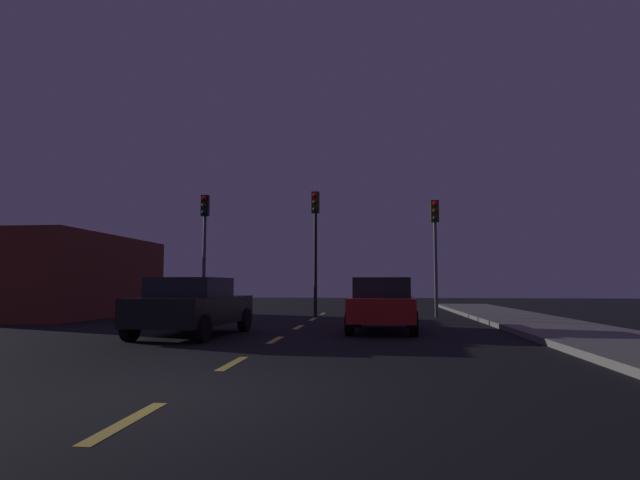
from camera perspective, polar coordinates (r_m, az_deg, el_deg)
ground_plane at (r=13.47m, az=-4.31°, el=-10.37°), size 80.00×80.00×0.00m
sidewalk_curb_right at (r=14.21m, az=27.45°, el=-9.25°), size 3.00×40.00×0.15m
lane_stripe_nearest at (r=5.69m, az=-19.98°, el=-17.80°), size 0.16×1.60×0.01m
lane_stripe_second at (r=9.20m, az=-9.33°, el=-12.89°), size 0.16×1.60×0.01m
lane_stripe_third at (r=12.88m, az=-4.79°, el=-10.60°), size 0.16×1.60×0.01m
lane_stripe_fourth at (r=16.62m, az=-2.32°, el=-9.30°), size 0.16×1.60×0.01m
lane_stripe_fifth at (r=20.38m, az=-0.76°, el=-8.47°), size 0.16×1.60×0.01m
lane_stripe_sixth at (r=24.15m, az=0.31°, el=-7.90°), size 0.16×1.60×0.01m
traffic_signal_left at (r=23.27m, az=-12.26°, el=0.94°), size 0.32×0.38×5.15m
traffic_signal_center at (r=22.25m, az=-0.49°, el=1.19°), size 0.32×0.38×5.20m
traffic_signal_right at (r=22.22m, az=12.24°, el=0.57°), size 0.32×0.38×4.76m
car_stopped_ahead at (r=15.30m, az=6.71°, el=-6.82°), size 1.98×4.14×1.51m
car_adjacent_lane at (r=14.11m, az=-13.49°, el=-6.88°), size 2.24×4.26×1.49m
storefront_left at (r=24.36m, az=-25.09°, el=-3.56°), size 4.34×8.71×3.29m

